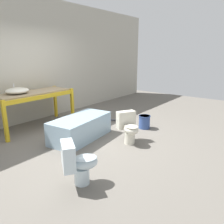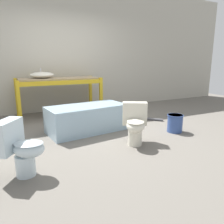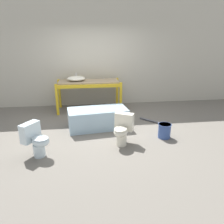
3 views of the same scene
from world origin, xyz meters
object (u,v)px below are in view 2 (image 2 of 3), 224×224
Objects in this scene: toilet_near at (135,123)px; toilet_far at (20,147)px; bathtub_main at (87,116)px; sink_basin at (42,75)px; bucket_white at (175,123)px.

toilet_near and toilet_far have the same top height.
sink_basin is at bearing 102.41° from bathtub_main.
bathtub_main is (0.52, -1.47, -0.68)m from sink_basin.
toilet_far is 2.68m from bucket_white.
toilet_far is at bearing -142.71° from bathtub_main.
toilet_near is at bearing -169.34° from bucket_white.
toilet_near is 1.99× the size of bucket_white.
toilet_near is at bearing -68.01° from sink_basin.
bucket_white is (1.94, -2.22, -0.79)m from sink_basin.
bathtub_main is 1.71m from toilet_far.
sink_basin is 2.66m from toilet_near.
bathtub_main is at bearing 152.24° from bucket_white.
toilet_far is at bearing -142.86° from toilet_near.
toilet_near is at bearing -46.60° from toilet_far.
bathtub_main is 2.33× the size of toilet_far.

